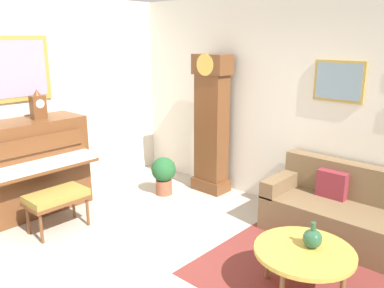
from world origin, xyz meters
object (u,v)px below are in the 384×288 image
(grandfather_clock, at_px, (211,128))
(mantel_clock, at_px, (38,106))
(piano_bench, at_px, (57,198))
(potted_plant, at_px, (164,173))
(green_jug, at_px, (312,238))
(couch, at_px, (352,215))
(coffee_table, at_px, (304,253))
(piano, at_px, (30,167))

(grandfather_clock, xyz_separation_m, mantel_clock, (-1.26, -1.98, 0.43))
(piano_bench, xyz_separation_m, potted_plant, (0.12, 1.63, -0.08))
(mantel_clock, relative_size, potted_plant, 0.68)
(grandfather_clock, relative_size, mantel_clock, 5.34)
(piano_bench, bearing_deg, potted_plant, 85.86)
(green_jug, bearing_deg, mantel_clock, -169.18)
(piano_bench, bearing_deg, mantel_clock, 161.54)
(piano_bench, distance_m, grandfather_clock, 2.35)
(piano_bench, relative_size, grandfather_clock, 0.34)
(mantel_clock, relative_size, green_jug, 1.58)
(grandfather_clock, height_order, mantel_clock, grandfather_clock)
(green_jug, distance_m, potted_plant, 2.76)
(couch, bearing_deg, coffee_table, -87.46)
(coffee_table, bearing_deg, piano_bench, -163.03)
(piano_bench, bearing_deg, green_jug, 18.25)
(couch, bearing_deg, grandfather_clock, 176.93)
(piano_bench, bearing_deg, couch, 38.06)
(piano, bearing_deg, couch, 30.98)
(piano, distance_m, coffee_table, 3.58)
(grandfather_clock, relative_size, couch, 1.07)
(grandfather_clock, relative_size, potted_plant, 3.62)
(piano, bearing_deg, green_jug, 13.85)
(piano_bench, relative_size, couch, 0.37)
(piano, relative_size, green_jug, 6.00)
(couch, bearing_deg, potted_plant, -169.46)
(coffee_table, relative_size, potted_plant, 1.57)
(grandfather_clock, distance_m, coffee_table, 2.67)
(piano_bench, height_order, green_jug, green_jug)
(piano_bench, height_order, mantel_clock, mantel_clock)
(piano_bench, height_order, grandfather_clock, grandfather_clock)
(grandfather_clock, relative_size, coffee_table, 2.31)
(mantel_clock, xyz_separation_m, potted_plant, (0.85, 1.38, -1.08))
(piano_bench, distance_m, mantel_clock, 1.26)
(mantel_clock, bearing_deg, piano, -90.75)
(piano, distance_m, mantel_clock, 0.80)
(couch, relative_size, coffee_table, 2.16)
(piano, relative_size, coffee_table, 1.64)
(coffee_table, xyz_separation_m, green_jug, (0.03, 0.08, 0.12))
(piano_bench, bearing_deg, grandfather_clock, 76.73)
(mantel_clock, distance_m, green_jug, 3.67)
(couch, relative_size, mantel_clock, 5.00)
(grandfather_clock, bearing_deg, piano, -120.10)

